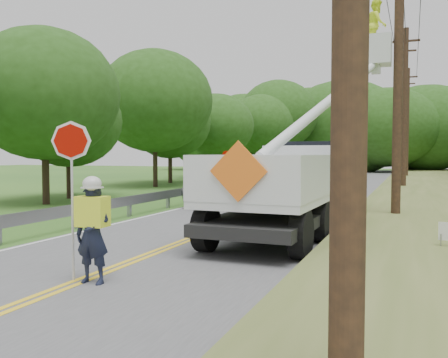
% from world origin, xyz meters
% --- Properties ---
extents(ground, '(140.00, 140.00, 0.00)m').
position_xyz_m(ground, '(0.00, 0.00, 0.00)').
color(ground, '#2C5620').
rests_on(ground, ground).
extents(road, '(7.20, 96.00, 0.03)m').
position_xyz_m(road, '(0.00, 14.00, 0.01)').
color(road, '#525255').
rests_on(road, ground).
extents(guardrail, '(0.18, 48.00, 0.77)m').
position_xyz_m(guardrail, '(-4.02, 14.91, 0.55)').
color(guardrail, gray).
rests_on(guardrail, ground).
extents(utility_poles, '(1.60, 43.30, 10.00)m').
position_xyz_m(utility_poles, '(5.00, 17.02, 5.27)').
color(utility_poles, black).
rests_on(utility_poles, ground).
extents(treeline_left, '(10.91, 55.71, 11.02)m').
position_xyz_m(treeline_left, '(-10.58, 30.71, 5.55)').
color(treeline_left, '#332319').
rests_on(treeline_left, ground).
extents(treeline_horizon, '(56.73, 14.16, 12.56)m').
position_xyz_m(treeline_horizon, '(-1.86, 56.31, 5.50)').
color(treeline_horizon, '#224713').
rests_on(treeline_horizon, ground).
extents(flagger, '(1.10, 0.44, 2.85)m').
position_xyz_m(flagger, '(0.30, -1.12, 1.04)').
color(flagger, '#191E33').
rests_on(flagger, road).
extents(bucket_truck, '(3.93, 8.40, 7.43)m').
position_xyz_m(bucket_truck, '(2.42, 6.27, 1.67)').
color(bucket_truck, black).
rests_on(bucket_truck, road).
extents(suv_silver, '(3.05, 5.58, 1.48)m').
position_xyz_m(suv_silver, '(-1.95, 12.17, 0.76)').
color(suv_silver, '#BABBC2').
rests_on(suv_silver, road).
extents(suv_darkgrey, '(3.74, 5.46, 1.47)m').
position_xyz_m(suv_darkgrey, '(-1.43, 25.71, 0.75)').
color(suv_darkgrey, '#363A3E').
rests_on(suv_darkgrey, road).
extents(stop_sign_permanent, '(0.39, 0.39, 2.48)m').
position_xyz_m(stop_sign_permanent, '(-4.60, 18.19, 1.64)').
color(stop_sign_permanent, gray).
rests_on(stop_sign_permanent, ground).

